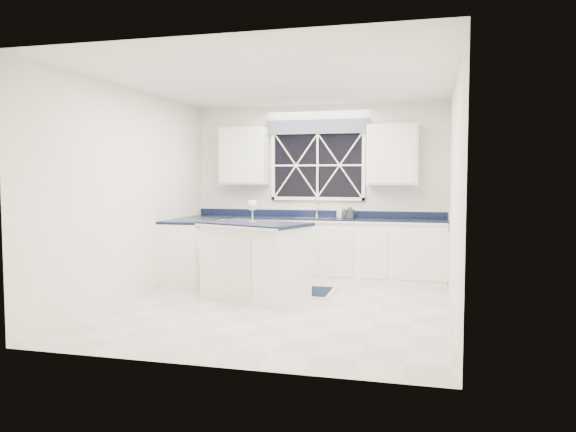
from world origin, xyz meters
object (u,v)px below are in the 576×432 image
(soap_bottle, at_px, (341,210))
(island, at_px, (255,260))
(kettle, at_px, (350,213))
(wine_glass, at_px, (252,206))
(dishwasher, at_px, (246,250))
(faucet, at_px, (317,207))

(soap_bottle, bearing_deg, island, -114.21)
(kettle, bearing_deg, wine_glass, -132.15)
(kettle, bearing_deg, island, -129.44)
(dishwasher, relative_size, wine_glass, 2.73)
(faucet, xyz_separation_m, wine_glass, (-0.50, -1.72, 0.10))
(kettle, height_order, soap_bottle, soap_bottle)
(wine_glass, bearing_deg, soap_bottle, 63.25)
(faucet, bearing_deg, soap_bottle, 3.85)
(faucet, height_order, soap_bottle, faucet)
(island, bearing_deg, faucet, 97.76)
(dishwasher, bearing_deg, faucet, 10.02)
(dishwasher, xyz_separation_m, island, (0.66, -1.60, 0.09))
(island, xyz_separation_m, soap_bottle, (0.82, 1.82, 0.55))
(dishwasher, height_order, island, island)
(faucet, distance_m, kettle, 0.55)
(kettle, relative_size, soap_bottle, 1.16)
(wine_glass, relative_size, soap_bottle, 1.41)
(faucet, bearing_deg, dishwasher, -169.98)
(wine_glass, bearing_deg, kettle, 57.29)
(faucet, height_order, island, faucet)
(faucet, relative_size, kettle, 1.22)
(dishwasher, distance_m, island, 1.73)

